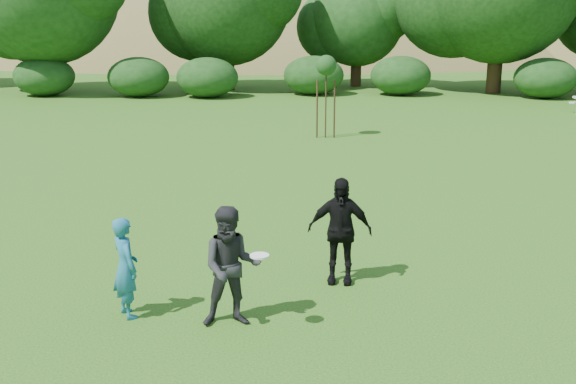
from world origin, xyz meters
name	(u,v)px	position (x,y,z in m)	size (l,w,h in m)	color
ground	(282,312)	(0.00, 0.00, 0.00)	(120.00, 120.00, 0.00)	#19470C
player_teal	(126,267)	(-2.31, -0.20, 0.77)	(0.56, 0.37, 1.54)	#1C6380
player_grey	(231,267)	(-0.71, -0.46, 0.89)	(0.87, 0.68, 1.78)	#252527
player_black	(340,230)	(0.91, 1.26, 0.90)	(1.06, 0.44, 1.81)	black
frisbee	(259,256)	(-0.28, -0.77, 1.18)	(0.27, 0.27, 0.03)	white
sapling	(326,68)	(0.96, 14.76, 2.42)	(0.70, 0.70, 2.85)	#352315
hillside	(300,157)	(-0.56, 68.45, -11.97)	(150.00, 72.00, 52.00)	olive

